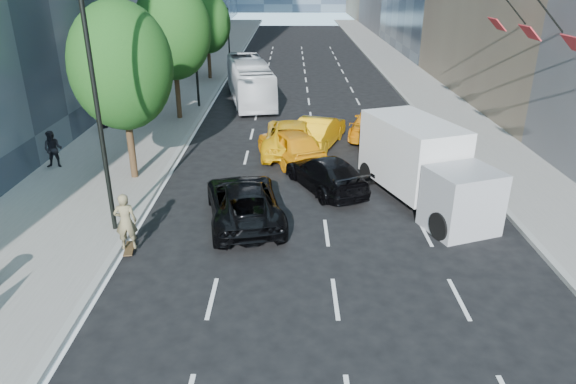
{
  "coord_description": "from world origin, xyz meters",
  "views": [
    {
      "loc": [
        -0.27,
        -12.16,
        8.52
      ],
      "look_at": [
        -0.36,
        3.92,
        1.6
      ],
      "focal_mm": 32.0,
      "sensor_mm": 36.0,
      "label": 1
    }
  ],
  "objects_px": {
    "skateboarder": "(126,225)",
    "black_sedan_mercedes": "(326,173)",
    "city_bus": "(250,81)",
    "black_sedan_lincoln": "(244,201)",
    "box_truck": "(424,165)"
  },
  "relations": [
    {
      "from": "skateboarder",
      "to": "black_sedan_mercedes",
      "type": "height_order",
      "value": "skateboarder"
    },
    {
      "from": "skateboarder",
      "to": "city_bus",
      "type": "xyz_separation_m",
      "value": [
        2.4,
        21.51,
        0.48
      ]
    },
    {
      "from": "skateboarder",
      "to": "city_bus",
      "type": "relative_size",
      "value": 0.19
    },
    {
      "from": "skateboarder",
      "to": "black_sedan_mercedes",
      "type": "bearing_deg",
      "value": -150.57
    },
    {
      "from": "skateboarder",
      "to": "black_sedan_lincoln",
      "type": "distance_m",
      "value": 4.32
    },
    {
      "from": "city_bus",
      "to": "black_sedan_lincoln",
      "type": "bearing_deg",
      "value": -96.72
    },
    {
      "from": "skateboarder",
      "to": "black_sedan_lincoln",
      "type": "bearing_deg",
      "value": -155.48
    },
    {
      "from": "black_sedan_mercedes",
      "to": "black_sedan_lincoln",
      "type": "bearing_deg",
      "value": 18.74
    },
    {
      "from": "black_sedan_mercedes",
      "to": "city_bus",
      "type": "height_order",
      "value": "city_bus"
    },
    {
      "from": "black_sedan_lincoln",
      "to": "black_sedan_mercedes",
      "type": "height_order",
      "value": "black_sedan_lincoln"
    },
    {
      "from": "city_bus",
      "to": "box_truck",
      "type": "xyz_separation_m",
      "value": [
        8.1,
        -17.53,
        0.15
      ]
    },
    {
      "from": "box_truck",
      "to": "skateboarder",
      "type": "bearing_deg",
      "value": -179.16
    },
    {
      "from": "box_truck",
      "to": "city_bus",
      "type": "bearing_deg",
      "value": 94.86
    },
    {
      "from": "black_sedan_mercedes",
      "to": "box_truck",
      "type": "height_order",
      "value": "box_truck"
    },
    {
      "from": "skateboarder",
      "to": "box_truck",
      "type": "height_order",
      "value": "box_truck"
    }
  ]
}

